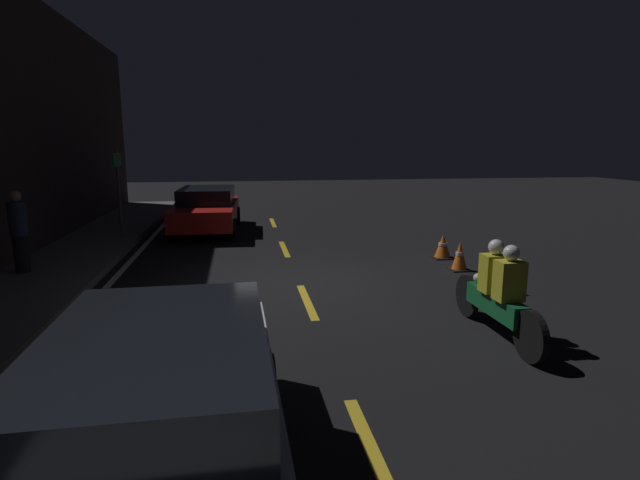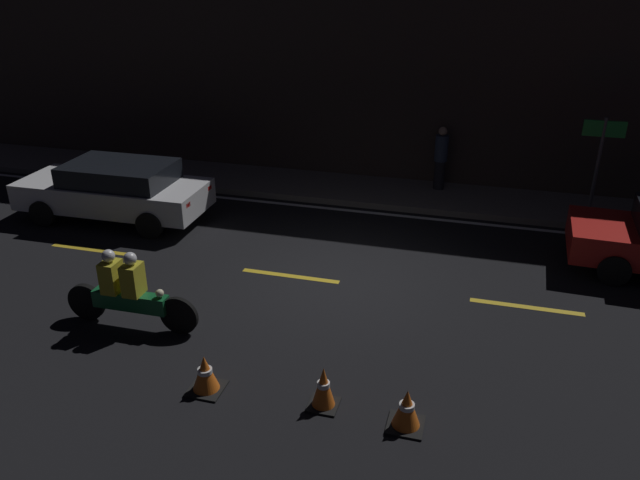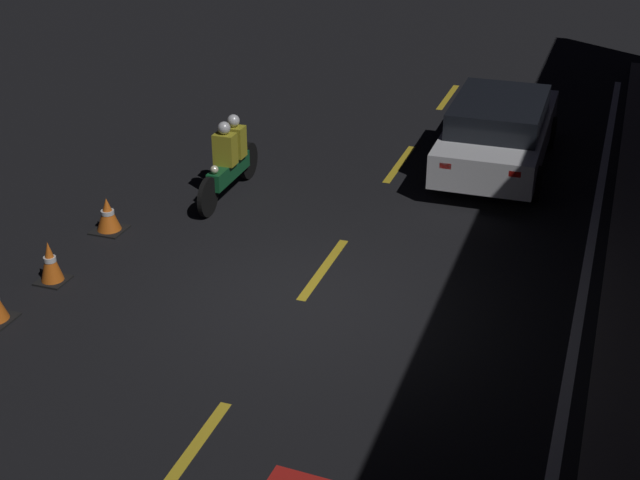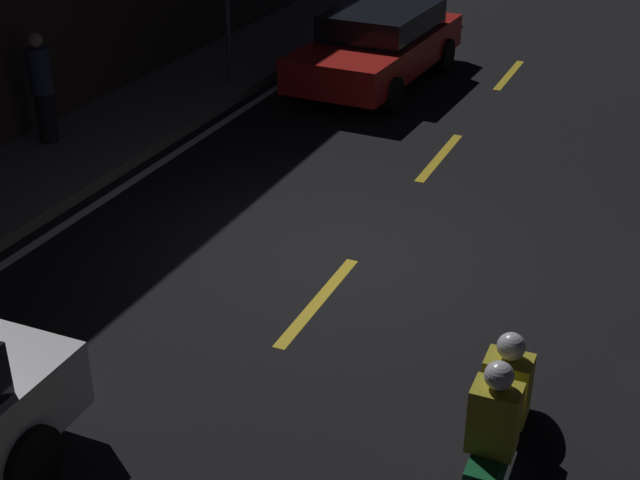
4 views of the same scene
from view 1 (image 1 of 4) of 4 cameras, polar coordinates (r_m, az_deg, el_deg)
ground_plane at (r=9.83m, az=-2.27°, el=-5.24°), size 56.00×56.00×0.00m
raised_curb at (r=10.50m, az=-30.79°, el=-5.32°), size 28.00×2.10×0.16m
lane_dash_b at (r=4.87m, az=6.24°, el=-23.34°), size 2.00×0.14×0.01m
lane_dash_c at (r=8.88m, az=-1.49°, el=-7.01°), size 2.00×0.14×0.01m
lane_dash_d at (r=13.20m, az=-4.10°, el=-1.02°), size 2.00×0.14×0.01m
lane_dash_e at (r=17.62m, az=-5.41°, el=1.99°), size 2.00×0.14×0.01m
lane_solid_kerb at (r=10.10m, az=-23.86°, el=-5.72°), size 25.20×0.14×0.01m
sedan_white at (r=4.02m, az=-18.18°, el=-19.40°), size 4.49×1.97×1.39m
taxi_red at (r=16.09m, az=-12.80°, el=3.54°), size 4.46×2.06×1.37m
motorcycle at (r=7.52m, az=19.78°, el=-5.80°), size 2.43×0.37×1.41m
traffic_cone_near at (r=9.90m, az=20.49°, el=-4.12°), size 0.51×0.51×0.58m
traffic_cone_mid at (r=11.35m, az=15.68°, el=-1.79°), size 0.43×0.43×0.64m
traffic_cone_far at (r=12.46m, az=13.86°, el=-0.72°), size 0.50×0.50×0.59m
pedestrian at (r=11.72m, az=-31.17°, el=0.84°), size 0.34×0.34×1.66m
shop_sign at (r=14.72m, az=-22.11°, el=6.68°), size 0.90×0.08×2.40m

